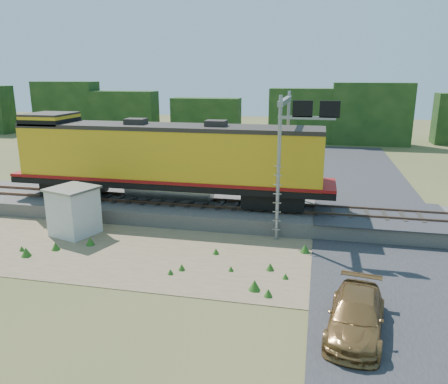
% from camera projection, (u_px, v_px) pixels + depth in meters
% --- Properties ---
extents(ground, '(140.00, 140.00, 0.00)m').
position_uv_depth(ground, '(231.00, 262.00, 19.48)').
color(ground, '#475123').
rests_on(ground, ground).
extents(ballast, '(70.00, 5.00, 0.80)m').
position_uv_depth(ballast, '(252.00, 213.00, 25.03)').
color(ballast, slate).
rests_on(ballast, ground).
extents(rails, '(70.00, 1.54, 0.16)m').
position_uv_depth(rails, '(252.00, 205.00, 24.91)').
color(rails, brown).
rests_on(rails, ballast).
extents(dirt_shoulder, '(26.00, 8.00, 0.03)m').
position_uv_depth(dirt_shoulder, '(191.00, 254.00, 20.36)').
color(dirt_shoulder, '#8C7754').
rests_on(dirt_shoulder, ground).
extents(road, '(7.00, 66.00, 0.86)m').
position_uv_depth(road, '(394.00, 268.00, 18.72)').
color(road, '#38383A').
rests_on(road, ground).
extents(tree_line_north, '(130.00, 3.00, 6.50)m').
position_uv_depth(tree_line_north, '(291.00, 116.00, 54.53)').
color(tree_line_north, '#163212').
rests_on(tree_line_north, ground).
extents(weed_clumps, '(15.00, 6.20, 0.56)m').
position_uv_depth(weed_clumps, '(158.00, 255.00, 20.29)').
color(weed_clumps, '#2C611B').
rests_on(weed_clumps, ground).
extents(locomotive, '(19.03, 2.90, 4.91)m').
position_uv_depth(locomotive, '(164.00, 159.00, 25.33)').
color(locomotive, black).
rests_on(locomotive, rails).
extents(shed, '(2.67, 2.67, 2.53)m').
position_uv_depth(shed, '(74.00, 211.00, 22.55)').
color(shed, silver).
rests_on(shed, ground).
extents(signal_gantry, '(2.84, 6.20, 7.18)m').
position_uv_depth(signal_gantry, '(291.00, 129.00, 22.69)').
color(signal_gantry, gray).
rests_on(signal_gantry, ground).
extents(car, '(2.30, 4.39, 1.21)m').
position_uv_depth(car, '(356.00, 316.00, 14.02)').
color(car, olive).
rests_on(car, ground).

